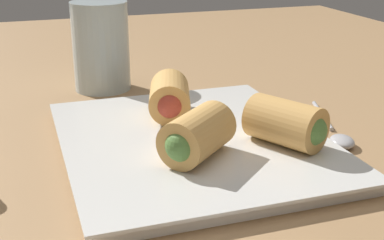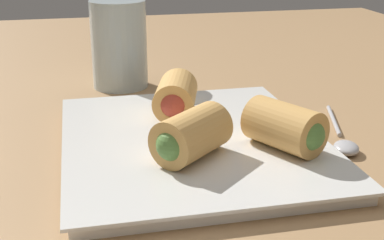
% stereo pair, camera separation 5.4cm
% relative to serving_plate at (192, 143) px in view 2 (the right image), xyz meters
% --- Properties ---
extents(table_surface, '(1.80, 1.40, 0.02)m').
position_rel_serving_plate_xyz_m(table_surface, '(-0.03, 0.02, -0.02)').
color(table_surface, '#A87F54').
rests_on(table_surface, ground).
extents(serving_plate, '(0.31, 0.26, 0.01)m').
position_rel_serving_plate_xyz_m(serving_plate, '(0.00, 0.00, 0.00)').
color(serving_plate, silver).
rests_on(serving_plate, table_surface).
extents(roll_front_left, '(0.09, 0.06, 0.05)m').
position_rel_serving_plate_xyz_m(roll_front_left, '(0.07, 0.00, 0.03)').
color(roll_front_left, '#DBA356').
rests_on(roll_front_left, serving_plate).
extents(roll_front_right, '(0.08, 0.09, 0.05)m').
position_rel_serving_plate_xyz_m(roll_front_right, '(-0.05, 0.01, 0.03)').
color(roll_front_right, '#DBA356').
rests_on(roll_front_right, serving_plate).
extents(roll_back_left, '(0.09, 0.08, 0.05)m').
position_rel_serving_plate_xyz_m(roll_back_left, '(-0.05, -0.08, 0.03)').
color(roll_back_left, '#DBA356').
rests_on(roll_back_left, serving_plate).
extents(spoon, '(0.15, 0.06, 0.01)m').
position_rel_serving_plate_xyz_m(spoon, '(-0.03, -0.16, -0.00)').
color(spoon, '#B2B2B7').
rests_on(spoon, table_surface).
extents(drinking_glass, '(0.08, 0.08, 0.12)m').
position_rel_serving_plate_xyz_m(drinking_glass, '(0.25, 0.05, 0.05)').
color(drinking_glass, silver).
rests_on(drinking_glass, table_surface).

